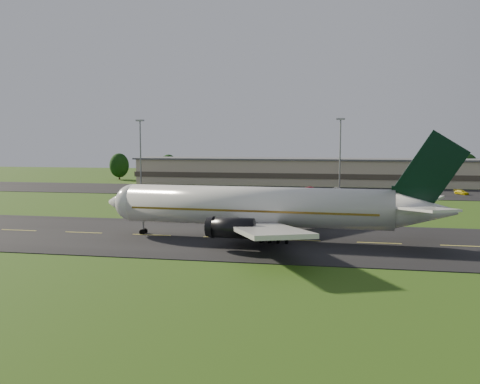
% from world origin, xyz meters
% --- Properties ---
extents(ground, '(360.00, 360.00, 0.00)m').
position_xyz_m(ground, '(0.00, 0.00, 0.00)').
color(ground, '#284511').
rests_on(ground, ground).
extents(taxiway, '(220.00, 30.00, 0.10)m').
position_xyz_m(taxiway, '(0.00, 0.00, 0.05)').
color(taxiway, black).
rests_on(taxiway, ground).
extents(apron, '(260.00, 30.00, 0.10)m').
position_xyz_m(apron, '(0.00, 72.00, 0.05)').
color(apron, black).
rests_on(apron, ground).
extents(airliner, '(51.30, 42.14, 15.57)m').
position_xyz_m(airliner, '(-5.26, -0.04, 4.66)').
color(airliner, silver).
rests_on(airliner, ground).
extents(terminal, '(145.00, 16.00, 8.40)m').
position_xyz_m(terminal, '(6.40, 96.18, 3.99)').
color(terminal, tan).
rests_on(terminal, ground).
extents(light_mast_west, '(2.40, 1.20, 20.35)m').
position_xyz_m(light_mast_west, '(-55.00, 80.00, 12.74)').
color(light_mast_west, gray).
rests_on(light_mast_west, ground).
extents(light_mast_centre, '(2.40, 1.20, 20.35)m').
position_xyz_m(light_mast_centre, '(5.00, 80.00, 12.74)').
color(light_mast_centre, gray).
rests_on(light_mast_centre, ground).
extents(tree_line, '(197.87, 8.73, 10.02)m').
position_xyz_m(tree_line, '(36.23, 105.60, 4.99)').
color(tree_line, black).
rests_on(tree_line, ground).
extents(service_vehicle_a, '(3.12, 4.32, 1.37)m').
position_xyz_m(service_vehicle_a, '(-43.94, 67.60, 0.78)').
color(service_vehicle_a, yellow).
rests_on(service_vehicle_a, apron).
extents(service_vehicle_b, '(3.71, 1.48, 1.20)m').
position_xyz_m(service_vehicle_b, '(-2.63, 73.80, 0.70)').
color(service_vehicle_b, maroon).
rests_on(service_vehicle_b, apron).
extents(service_vehicle_c, '(2.57, 5.12, 1.39)m').
position_xyz_m(service_vehicle_c, '(4.24, 70.95, 0.80)').
color(service_vehicle_c, silver).
rests_on(service_vehicle_c, apron).
extents(service_vehicle_d, '(3.71, 4.21, 1.17)m').
position_xyz_m(service_vehicle_d, '(36.28, 71.44, 0.68)').
color(service_vehicle_d, yellow).
rests_on(service_vehicle_d, apron).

